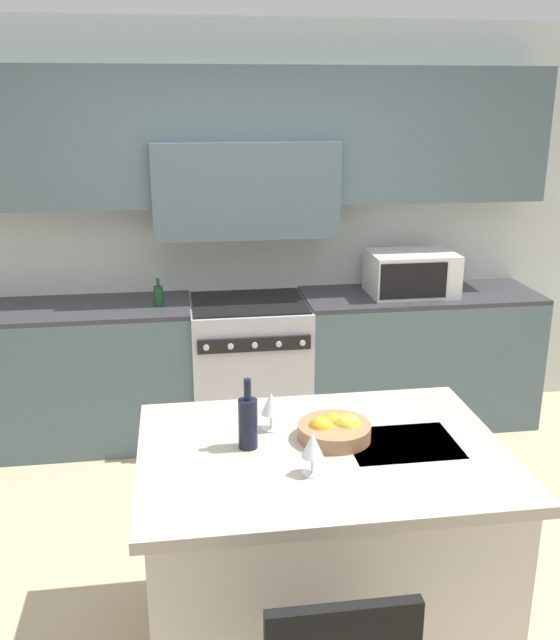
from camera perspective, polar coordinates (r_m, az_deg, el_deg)
The scene contains 11 objects.
ground_plane at distance 3.57m, azimuth 0.70°, elevation -20.94°, with size 10.00×10.00×0.00m, color tan.
back_cabinetry at distance 4.80m, azimuth -2.98°, elevation 10.19°, with size 10.00×0.46×2.70m.
back_counter at distance 4.84m, azimuth -2.49°, elevation -3.73°, with size 3.97×0.62×0.94m.
range_stove at distance 4.82m, azimuth -2.46°, elevation -3.85°, with size 0.77×0.70×0.93m.
microwave at distance 4.89m, azimuth 10.46°, elevation 3.70°, with size 0.57×0.41×0.29m.
kitchen_island at distance 3.04m, azimuth 3.28°, elevation -17.84°, with size 1.42×1.03×0.92m.
wine_bottle at distance 2.76m, azimuth -2.58°, elevation -8.14°, with size 0.08×0.08×0.28m.
wine_glass_near at distance 2.58m, azimuth 2.51°, elevation -10.08°, with size 0.08×0.08×0.16m.
wine_glass_far at distance 2.90m, azimuth -0.73°, elevation -6.80°, with size 0.08×0.08×0.16m.
fruit_bowl at distance 2.87m, azimuth 4.39°, elevation -8.75°, with size 0.29×0.29×0.10m.
oil_bottle_on_counter at distance 4.61m, azimuth -9.70°, elevation 1.96°, with size 0.06×0.06×0.18m.
Camera 1 is at (-0.45, -2.76, 2.22)m, focal length 40.00 mm.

